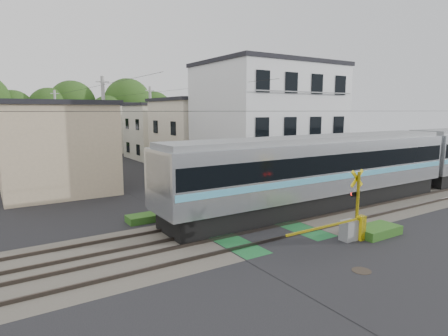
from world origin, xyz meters
TOP-DOWN VIEW (x-y plane):
  - ground at (0.00, 0.00)m, footprint 120.00×120.00m
  - track_bed at (0.00, 0.00)m, footprint 120.00×120.00m
  - crossing_signal_near at (2.59, -3.65)m, footprint 4.74×0.65m
  - crossing_signal_far at (-2.59, 3.65)m, footprint 4.74×0.65m
  - apartment_block at (8.50, 9.49)m, footprint 10.20×8.36m
  - houses_row at (0.25, 25.92)m, footprint 22.07×31.35m
  - tree_hill at (-0.49, 49.35)m, footprint 40.00×11.65m
  - catenary at (6.00, 0.03)m, footprint 60.00×5.04m
  - utility_poles at (-1.05, 23.01)m, footprint 7.90×42.00m
  - pedestrian at (1.18, 31.25)m, footprint 0.64×0.48m
  - manhole_cover at (0.31, -5.98)m, footprint 0.68×0.68m
  - weed_patches at (1.76, -0.09)m, footprint 10.25×8.80m

SIDE VIEW (x-z plane):
  - ground at x=0.00m, z-range 0.00..0.00m
  - manhole_cover at x=0.31m, z-range 0.00..0.02m
  - track_bed at x=0.00m, z-range -0.03..0.11m
  - weed_patches at x=1.76m, z-range -0.02..0.38m
  - crossing_signal_near at x=2.59m, z-range -0.83..2.25m
  - crossing_signal_far at x=-2.59m, z-range -0.83..2.25m
  - pedestrian at x=1.18m, z-range 0.00..1.60m
  - houses_row at x=0.25m, z-range -0.16..6.64m
  - catenary at x=6.00m, z-range 0.20..7.20m
  - utility_poles at x=-1.05m, z-range 0.08..8.08m
  - apartment_block at x=8.50m, z-range 0.01..9.31m
  - tree_hill at x=-0.49m, z-range -0.36..10.53m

